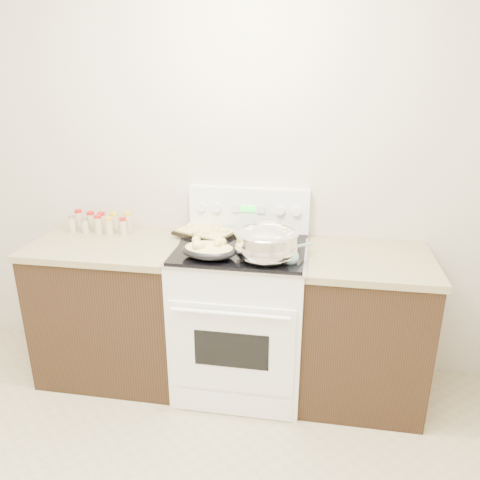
# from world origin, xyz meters

# --- Properties ---
(room_shell) EXTENTS (4.10, 3.60, 2.75)m
(room_shell) POSITION_xyz_m (0.00, 0.00, 1.70)
(room_shell) COLOR beige
(room_shell) RESTS_ON ground
(counter_left) EXTENTS (0.93, 0.67, 0.92)m
(counter_left) POSITION_xyz_m (-0.48, 1.43, 0.46)
(counter_left) COLOR black
(counter_left) RESTS_ON ground
(counter_right) EXTENTS (0.73, 0.67, 0.92)m
(counter_right) POSITION_xyz_m (1.08, 1.43, 0.46)
(counter_right) COLOR black
(counter_right) RESTS_ON ground
(kitchen_range) EXTENTS (0.78, 0.73, 1.22)m
(kitchen_range) POSITION_xyz_m (0.35, 1.42, 0.49)
(kitchen_range) COLOR white
(kitchen_range) RESTS_ON ground
(mixing_bowl) EXTENTS (0.43, 0.43, 0.21)m
(mixing_bowl) POSITION_xyz_m (0.51, 1.26, 1.02)
(mixing_bowl) COLOR silver
(mixing_bowl) RESTS_ON kitchen_range
(roasting_pan) EXTENTS (0.33, 0.25, 0.11)m
(roasting_pan) POSITION_xyz_m (0.20, 1.22, 0.99)
(roasting_pan) COLOR black
(roasting_pan) RESTS_ON kitchen_range
(baking_sheet) EXTENTS (0.43, 0.38, 0.06)m
(baking_sheet) POSITION_xyz_m (0.10, 1.58, 0.96)
(baking_sheet) COLOR black
(baking_sheet) RESTS_ON kitchen_range
(wooden_spoon) EXTENTS (0.10, 0.24, 0.04)m
(wooden_spoon) POSITION_xyz_m (0.40, 1.30, 0.95)
(wooden_spoon) COLOR #9A6746
(wooden_spoon) RESTS_ON kitchen_range
(blue_ladle) EXTENTS (0.16, 0.28, 0.11)m
(blue_ladle) POSITION_xyz_m (0.65, 1.23, 0.98)
(blue_ladle) COLOR #86B8C9
(blue_ladle) RESTS_ON kitchen_range
(spice_jars) EXTENTS (0.39, 0.14, 0.13)m
(spice_jars) POSITION_xyz_m (-0.61, 1.59, 0.98)
(spice_jars) COLOR #BFB28C
(spice_jars) RESTS_ON counter_left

